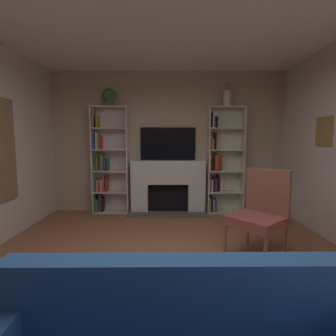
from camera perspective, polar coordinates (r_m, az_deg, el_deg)
ground_plane at (r=2.77m, az=-0.02°, el=-25.42°), size 6.94×6.94×0.00m
wall_back_accent at (r=5.28m, az=0.02°, el=5.66°), size 4.79×0.06×2.81m
fireplace at (r=5.20m, az=0.01°, el=-3.69°), size 1.58×0.55×1.05m
tv at (r=5.22m, az=0.02°, el=5.39°), size 1.10×0.06×0.65m
bookshelf_left at (r=5.31m, az=-13.37°, el=1.03°), size 0.70×0.31×2.10m
bookshelf_right at (r=5.27m, az=11.64°, el=1.19°), size 0.70×0.31×2.10m
potted_plant at (r=5.30m, az=-12.92°, el=15.23°), size 0.25×0.25×0.34m
vase_with_flowers at (r=5.29m, az=12.94°, el=14.79°), size 0.15×0.15×0.47m
armchair at (r=3.48m, az=19.74°, el=-9.23°), size 0.81×0.81×1.08m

